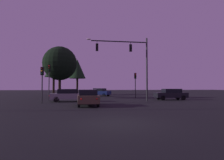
{
  "coord_description": "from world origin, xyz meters",
  "views": [
    {
      "loc": [
        -1.57,
        -9.16,
        1.75
      ],
      "look_at": [
        1.88,
        15.0,
        2.67
      ],
      "focal_mm": 30.42,
      "sensor_mm": 36.0,
      "label": 1
    }
  ],
  "objects": [
    {
      "name": "tree_center_horizon",
      "position": [
        -3.28,
        33.83,
        5.8
      ],
      "size": [
        3.73,
        3.73,
        7.97
      ],
      "color": "black",
      "rests_on": "ground"
    },
    {
      "name": "traffic_light_median",
      "position": [
        -6.15,
        12.11,
        2.8
      ],
      "size": [
        0.35,
        0.38,
        3.93
      ],
      "color": "#232326",
      "rests_on": "ground"
    },
    {
      "name": "car_nearside_lane",
      "position": [
        -1.32,
        8.88,
        0.8
      ],
      "size": [
        2.04,
        4.38,
        1.52
      ],
      "color": "#473828",
      "rests_on": "ground"
    },
    {
      "name": "car_crossing_right",
      "position": [
        10.16,
        15.59,
        0.8
      ],
      "size": [
        4.43,
        1.91,
        1.52
      ],
      "color": "black",
      "rests_on": "ground"
    },
    {
      "name": "tree_behind_sign",
      "position": [
        -5.58,
        22.02,
        5.54
      ],
      "size": [
        5.43,
        5.43,
        8.27
      ],
      "color": "black",
      "rests_on": "ground"
    },
    {
      "name": "tree_left_far",
      "position": [
        -8.81,
        36.56,
        6.23
      ],
      "size": [
        4.11,
        4.11,
        8.46
      ],
      "color": "black",
      "rests_on": "ground"
    },
    {
      "name": "ground_plane",
      "position": [
        0.0,
        24.5,
        0.0
      ],
      "size": [
        168.0,
        168.0,
        0.0
      ],
      "primitive_type": "plane",
      "color": "black",
      "rests_on": "ground"
    },
    {
      "name": "car_crossing_left",
      "position": [
        -3.51,
        14.25,
        0.79
      ],
      "size": [
        4.51,
        2.0,
        1.52
      ],
      "color": "gray",
      "rests_on": "ground"
    },
    {
      "name": "car_far_lane",
      "position": [
        1.38,
        27.85,
        0.79
      ],
      "size": [
        4.25,
        3.71,
        1.52
      ],
      "color": "#0F1947",
      "rests_on": "ground"
    },
    {
      "name": "traffic_light_corner_left",
      "position": [
        6.35,
        20.07,
        2.85
      ],
      "size": [
        0.3,
        0.35,
        4.0
      ],
      "color": "#232326",
      "rests_on": "ground"
    },
    {
      "name": "traffic_light_corner_right",
      "position": [
        -6.28,
        16.82,
        3.34
      ],
      "size": [
        0.3,
        0.35,
        4.74
      ],
      "color": "#232326",
      "rests_on": "ground"
    },
    {
      "name": "traffic_signal_mast_arm",
      "position": [
        4.05,
        13.77,
        5.52
      ],
      "size": [
        7.67,
        0.42,
        7.96
      ],
      "color": "#232326",
      "rests_on": "ground"
    }
  ]
}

